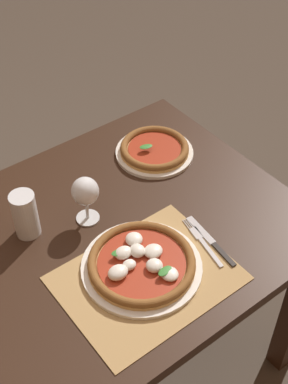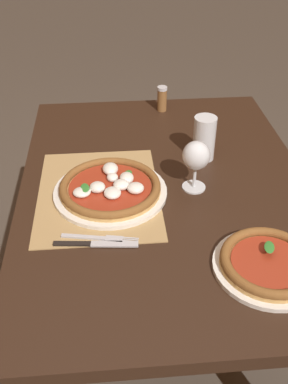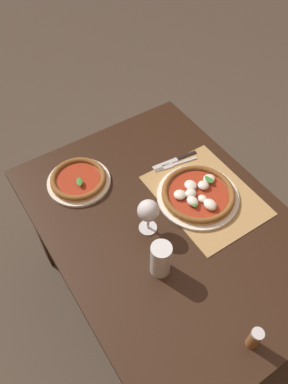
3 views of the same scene
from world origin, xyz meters
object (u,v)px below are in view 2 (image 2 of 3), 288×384
at_px(pint_glass, 204,139).
at_px(fork, 100,238).
at_px(knife, 96,244).
at_px(wine_glass, 196,158).
at_px(pizza_far, 269,263).
at_px(pepper_shaker, 162,99).
at_px(pizza_near, 110,188).

xyz_separation_m(pint_glass, fork, (0.37, -0.34, -0.06)).
relative_size(fork, knife, 0.93).
bearing_deg(knife, wine_glass, 128.05).
bearing_deg(wine_glass, pizza_far, 18.67).
distance_m(pizza_far, fork, 0.42).
height_order(fork, knife, knife).
relative_size(wine_glass, fork, 0.78).
xyz_separation_m(wine_glass, pepper_shaker, (-0.53, -0.03, -0.06)).
bearing_deg(pepper_shaker, fork, -18.60).
xyz_separation_m(pizza_far, fork, (-0.14, -0.40, -0.01)).
bearing_deg(pint_glass, pizza_near, -59.82).
height_order(pizza_near, pepper_shaker, pepper_shaker).
bearing_deg(wine_glass, fork, -53.57).
bearing_deg(wine_glass, pint_glass, 160.45).
bearing_deg(knife, pepper_shaker, 161.15).
xyz_separation_m(wine_glass, fork, (0.21, -0.28, -0.10)).
relative_size(pizza_far, fork, 1.32).
distance_m(wine_glass, pint_glass, 0.18).
bearing_deg(pizza_near, fork, -9.43).
distance_m(pint_glass, knife, 0.53).
xyz_separation_m(pizza_far, wine_glass, (-0.34, -0.12, 0.09)).
bearing_deg(pizza_far, wine_glass, -161.33).
height_order(wine_glass, knife, wine_glass).
distance_m(pint_glass, pepper_shaker, 0.37).
bearing_deg(fork, wine_glass, 126.43).
xyz_separation_m(pizza_near, pepper_shaker, (-0.54, 0.21, 0.03)).
bearing_deg(pizza_far, knife, -106.07).
bearing_deg(pepper_shaker, pint_glass, 14.25).
distance_m(wine_glass, pepper_shaker, 0.53).
relative_size(pizza_far, pepper_shaker, 2.71).
height_order(pizza_far, pint_glass, pint_glass).
distance_m(pizza_far, pint_glass, 0.52).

